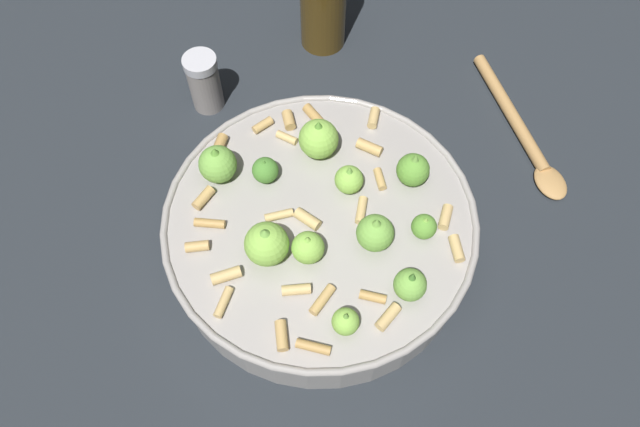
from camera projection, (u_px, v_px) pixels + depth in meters
The scene contains 4 objects.
ground_plane at pixel (320, 245), 0.71m from camera, with size 2.40×2.40×0.00m, color #23282D.
cooking_pan at pixel (320, 228), 0.68m from camera, with size 0.34×0.34×0.12m.
pepper_shaker at pixel (204, 82), 0.78m from camera, with size 0.04×0.04×0.08m.
wooden_spoon at pixel (522, 133), 0.79m from camera, with size 0.15×0.21×0.02m.
Camera 1 is at (0.09, -0.31, 0.64)m, focal length 34.28 mm.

